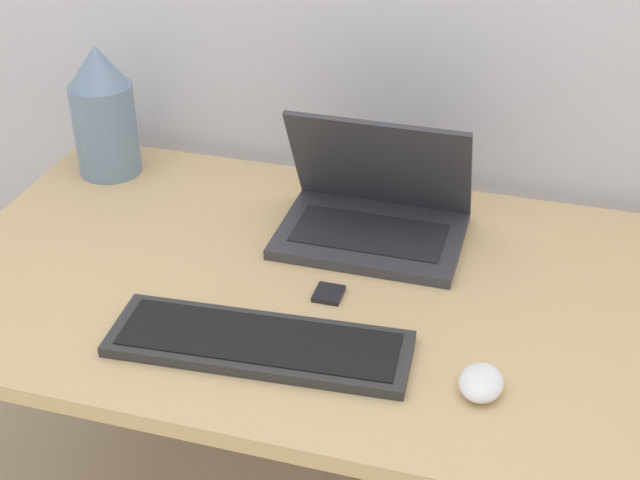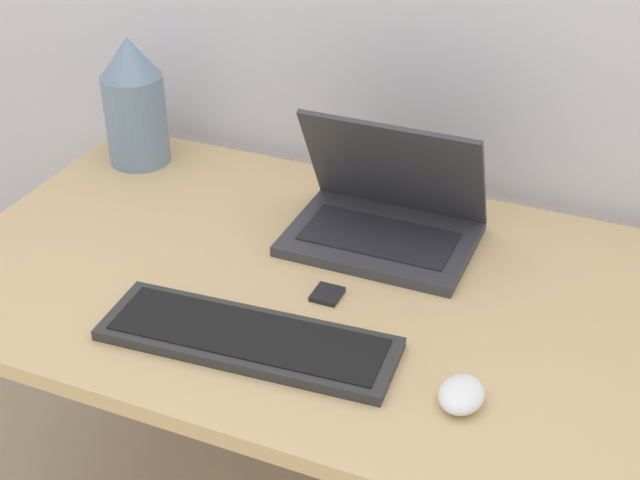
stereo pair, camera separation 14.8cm
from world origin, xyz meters
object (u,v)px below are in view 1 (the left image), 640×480
object	(u,v)px
laptop	(374,210)
keyboard	(259,343)
mouse	(481,383)
mp3_player	(329,294)
vase	(103,112)

from	to	relation	value
laptop	keyboard	bearing A→B (deg)	-103.49
mouse	mp3_player	xyz separation A→B (m)	(-0.28, 0.17, -0.01)
keyboard	vase	xyz separation A→B (m)	(-0.51, 0.48, 0.13)
mouse	laptop	bearing A→B (deg)	123.09
mouse	keyboard	bearing A→B (deg)	179.40
keyboard	mouse	size ratio (longest dim) A/B	5.76
mouse	vase	size ratio (longest dim) A/B	0.30
laptop	mp3_player	world-z (taller)	laptop
keyboard	vase	bearing A→B (deg)	136.54
mp3_player	mouse	bearing A→B (deg)	-31.28
laptop	mouse	bearing A→B (deg)	-56.91
laptop	keyboard	distance (m)	0.40
mp3_player	vase	bearing A→B (deg)	151.33
mp3_player	keyboard	bearing A→B (deg)	-111.65
vase	mp3_player	bearing A→B (deg)	-28.67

